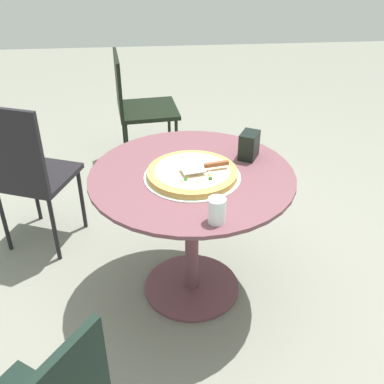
% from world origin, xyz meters
% --- Properties ---
extents(ground_plane, '(10.00, 10.00, 0.00)m').
position_xyz_m(ground_plane, '(0.00, 0.00, 0.00)').
color(ground_plane, gray).
extents(patio_table, '(0.93, 0.93, 0.69)m').
position_xyz_m(patio_table, '(0.00, 0.00, 0.51)').
color(patio_table, brown).
rests_on(patio_table, ground).
extents(pizza_on_tray, '(0.43, 0.43, 0.05)m').
position_xyz_m(pizza_on_tray, '(0.00, 0.03, 0.71)').
color(pizza_on_tray, silver).
rests_on(pizza_on_tray, patio_table).
extents(pizza_server, '(0.22, 0.10, 0.02)m').
position_xyz_m(pizza_server, '(-0.06, 0.04, 0.75)').
color(pizza_server, silver).
rests_on(pizza_server, pizza_on_tray).
extents(drinking_cup, '(0.07, 0.07, 0.10)m').
position_xyz_m(drinking_cup, '(-0.06, 0.38, 0.74)').
color(drinking_cup, white).
rests_on(drinking_cup, patio_table).
extents(napkin_dispenser, '(0.12, 0.13, 0.13)m').
position_xyz_m(napkin_dispenser, '(-0.28, -0.13, 0.76)').
color(napkin_dispenser, black).
rests_on(napkin_dispenser, patio_table).
extents(patio_chair_near, '(0.49, 0.49, 0.90)m').
position_xyz_m(patio_chair_near, '(0.85, -0.44, 0.51)').
color(patio_chair_near, black).
rests_on(patio_chair_near, ground).
extents(patio_chair_corner, '(0.47, 0.47, 0.84)m').
position_xyz_m(patio_chair_corner, '(0.28, -1.45, 0.49)').
color(patio_chair_corner, black).
rests_on(patio_chair_corner, ground).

